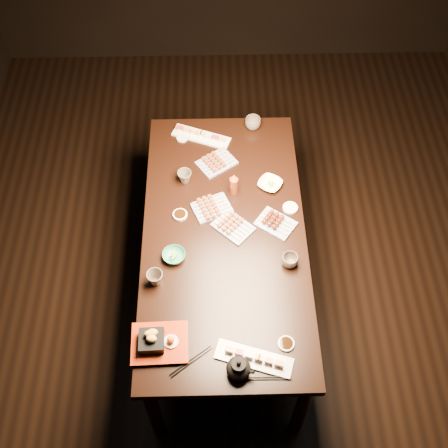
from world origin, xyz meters
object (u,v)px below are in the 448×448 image
(condiment_bottle, at_px, (234,184))
(yakitori_plate_left, at_px, (216,161))
(teacup_far_left, at_px, (185,177))
(edamame_bowl_cream, at_px, (270,184))
(sushi_platter_far, at_px, (201,135))
(yakitori_plate_center, at_px, (212,206))
(sushi_platter_near, at_px, (254,357))
(teacup_mid_right, at_px, (290,261))
(tempura_tray, at_px, (159,340))
(dining_table, at_px, (224,268))
(yakitori_plate_right, at_px, (233,225))
(teapot, at_px, (239,367))
(teacup_far_right, at_px, (253,123))
(teacup_near_left, at_px, (155,278))
(edamame_bowl_green, at_px, (174,256))

(condiment_bottle, bearing_deg, yakitori_plate_left, 113.57)
(teacup_far_left, bearing_deg, edamame_bowl_cream, -5.54)
(sushi_platter_far, distance_m, yakitori_plate_center, 0.57)
(sushi_platter_near, height_order, teacup_mid_right, teacup_mid_right)
(yakitori_plate_left, xyz_separation_m, tempura_tray, (-0.29, -1.16, 0.02))
(yakitori_plate_center, relative_size, teacup_far_left, 2.50)
(yakitori_plate_center, bearing_deg, dining_table, -91.33)
(yakitori_plate_right, bearing_deg, tempura_tray, -75.60)
(sushi_platter_far, distance_m, yakitori_plate_right, 0.72)
(yakitori_plate_right, distance_m, edamame_bowl_cream, 0.37)
(sushi_platter_far, relative_size, yakitori_plate_right, 1.75)
(sushi_platter_near, xyz_separation_m, teacup_far_left, (-0.35, 1.11, 0.02))
(yakitori_plate_left, bearing_deg, teapot, -121.07)
(yakitori_plate_right, height_order, teacup_far_right, teacup_far_right)
(teacup_far_left, bearing_deg, yakitori_plate_center, -53.09)
(yakitori_plate_center, bearing_deg, sushi_platter_near, -100.43)
(dining_table, bearing_deg, sushi_platter_far, 109.74)
(yakitori_plate_center, distance_m, yakitori_plate_left, 0.34)
(teacup_near_left, bearing_deg, teacup_mid_right, 7.53)
(tempura_tray, bearing_deg, dining_table, 61.47)
(sushi_platter_near, bearing_deg, yakitori_plate_center, 119.61)
(dining_table, height_order, sushi_platter_far, sushi_platter_far)
(edamame_bowl_cream, bearing_deg, teacup_far_left, 174.46)
(sushi_platter_far, distance_m, teacup_far_right, 0.34)
(sushi_platter_far, relative_size, yakitori_plate_center, 1.76)
(yakitori_plate_left, height_order, teacup_far_left, teacup_far_left)
(yakitori_plate_left, xyz_separation_m, teapot, (0.08, -1.30, 0.03))
(condiment_bottle, bearing_deg, sushi_platter_far, 113.17)
(dining_table, xyz_separation_m, sushi_platter_near, (0.12, -0.73, 0.40))
(sushi_platter_near, bearing_deg, edamame_bowl_green, 142.10)
(edamame_bowl_cream, bearing_deg, sushi_platter_far, 135.13)
(yakitori_plate_center, bearing_deg, teacup_far_right, 45.17)
(yakitori_plate_center, xyz_separation_m, teacup_near_left, (-0.30, -0.47, 0.01))
(dining_table, distance_m, teacup_far_right, 0.93)
(tempura_tray, xyz_separation_m, teapot, (0.37, -0.15, 0.01))
(teacup_far_left, bearing_deg, edamame_bowl_green, -95.16)
(edamame_bowl_cream, relative_size, teacup_mid_right, 1.49)
(edamame_bowl_green, bearing_deg, teacup_far_left, 84.84)
(sushi_platter_far, distance_m, condiment_bottle, 0.48)
(dining_table, xyz_separation_m, edamame_bowl_cream, (0.28, 0.33, 0.39))
(yakitori_plate_center, xyz_separation_m, teacup_far_left, (-0.16, 0.21, 0.01))
(yakitori_plate_left, relative_size, condiment_bottle, 1.43)
(teacup_near_left, relative_size, teapot, 0.63)
(teacup_far_right, bearing_deg, teapot, -95.38)
(dining_table, height_order, teacup_near_left, teacup_near_left)
(teacup_far_right, bearing_deg, sushi_platter_near, -92.76)
(yakitori_plate_center, bearing_deg, teacup_near_left, -144.76)
(edamame_bowl_green, relative_size, condiment_bottle, 0.82)
(tempura_tray, bearing_deg, sushi_platter_far, 80.11)
(tempura_tray, bearing_deg, teacup_far_left, 82.61)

